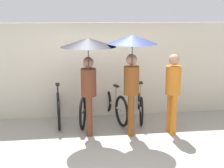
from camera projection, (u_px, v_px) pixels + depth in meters
name	position (u px, v px, depth m)	size (l,w,h in m)	color
ground_plane	(109.00, 151.00, 5.88)	(30.00, 30.00, 0.00)	#9E998E
back_wall	(98.00, 70.00, 7.71)	(10.44, 0.12, 2.32)	beige
parked_bicycle_0	(58.00, 107.00, 7.39)	(0.44, 1.73, 1.07)	black
parked_bicycle_1	(86.00, 105.00, 7.46)	(0.53, 1.81, 1.00)	black
parked_bicycle_2	(113.00, 104.00, 7.59)	(0.58, 1.76, 1.06)	black
parked_bicycle_3	(140.00, 104.00, 7.68)	(0.45, 1.75, 1.00)	black
pedestrian_leading	(88.00, 58.00, 6.24)	(1.11, 1.11, 2.07)	brown
pedestrian_center	(132.00, 58.00, 6.26)	(1.00, 1.00, 2.13)	brown
pedestrian_trailing	(173.00, 88.00, 6.56)	(0.32, 0.32, 1.72)	#C66B1E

